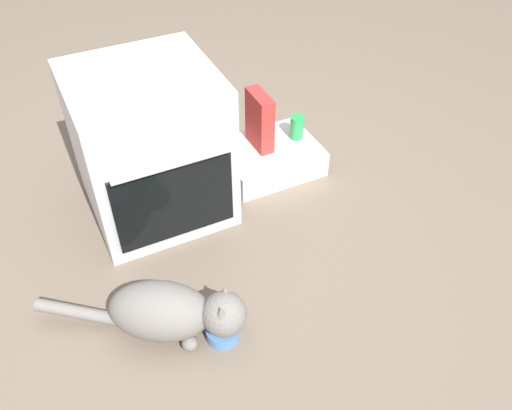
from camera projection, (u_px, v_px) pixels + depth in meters
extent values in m
plane|color=#6B5B4C|center=(210.00, 257.00, 2.24)|extent=(8.00, 8.00, 0.00)
cube|color=#B7BABF|center=(150.00, 146.00, 2.26)|extent=(0.58, 0.56, 0.67)
cube|color=black|center=(175.00, 202.00, 2.12)|extent=(0.49, 0.01, 0.37)
cylinder|color=silver|center=(172.00, 166.00, 1.97)|extent=(0.46, 0.02, 0.02)
cube|color=white|center=(270.00, 157.00, 2.64)|extent=(0.46, 0.36, 0.13)
cylinder|color=#4C7AB7|center=(223.00, 332.00, 1.94)|extent=(0.12, 0.12, 0.05)
sphere|color=brown|center=(222.00, 329.00, 1.93)|extent=(0.07, 0.07, 0.07)
ellipsoid|color=slate|center=(160.00, 311.00, 1.89)|extent=(0.43, 0.38, 0.22)
sphere|color=slate|center=(224.00, 314.00, 1.86)|extent=(0.16, 0.16, 0.16)
cone|color=slate|center=(225.00, 293.00, 1.85)|extent=(0.06, 0.06, 0.07)
cone|color=slate|center=(221.00, 314.00, 1.79)|extent=(0.06, 0.06, 0.07)
cylinder|color=slate|center=(79.00, 312.00, 1.95)|extent=(0.29, 0.21, 0.10)
sphere|color=slate|center=(196.00, 315.00, 1.99)|extent=(0.06, 0.06, 0.06)
sphere|color=slate|center=(190.00, 343.00, 1.90)|extent=(0.06, 0.06, 0.06)
cube|color=#B72D28|center=(260.00, 120.00, 2.51)|extent=(0.07, 0.18, 0.28)
cylinder|color=green|center=(297.00, 127.00, 2.61)|extent=(0.07, 0.07, 0.12)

